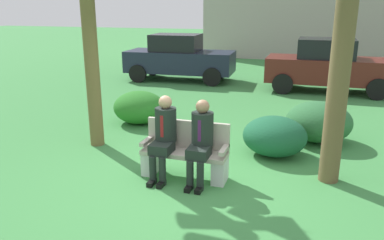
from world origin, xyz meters
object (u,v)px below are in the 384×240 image
seated_man_left (164,133)px  parked_car_far (329,66)px  park_bench (185,153)px  parked_car_near (179,58)px  shrub_near_bench (139,107)px  seated_man_right (201,138)px  shrub_far_lawn (319,122)px  shrub_mid_lawn (275,136)px

seated_man_left → parked_car_far: size_ratio=0.34×
park_bench → parked_car_near: size_ratio=0.34×
shrub_near_bench → parked_car_far: bearing=49.4°
seated_man_right → shrub_far_lawn: bearing=55.4°
seated_man_left → parked_car_far: (2.61, 7.57, 0.10)m
parked_car_near → seated_man_left: bearing=-72.3°
shrub_far_lawn → parked_car_far: 5.07m
parked_car_far → shrub_mid_lawn: bearing=-99.6°
shrub_far_lawn → parked_car_near: (-4.91, 5.48, 0.43)m
seated_man_right → parked_car_far: size_ratio=0.33×
shrub_mid_lawn → parked_car_far: parked_car_far is taller
park_bench → shrub_mid_lawn: bearing=47.3°
park_bench → shrub_mid_lawn: park_bench is taller
seated_man_left → shrub_mid_lawn: 2.21m
park_bench → parked_car_near: (-2.88, 7.89, 0.44)m
seated_man_right → parked_car_far: 7.83m
seated_man_left → parked_car_near: bearing=107.7°
park_bench → seated_man_right: bearing=-22.3°
shrub_mid_lawn → parked_car_far: bearing=80.4°
shrub_mid_lawn → shrub_far_lawn: 1.29m
shrub_near_bench → shrub_far_lawn: bearing=-1.0°
shrub_near_bench → parked_car_far: size_ratio=0.31×
seated_man_left → shrub_mid_lawn: (1.58, 1.49, -0.37)m
park_bench → shrub_near_bench: park_bench is taller
park_bench → shrub_mid_lawn: size_ratio=1.17×
seated_man_right → shrub_far_lawn: (1.75, 2.53, -0.32)m
shrub_mid_lawn → park_bench: bearing=-132.7°
park_bench → seated_man_right: 0.46m
shrub_near_bench → shrub_far_lawn: shrub_far_lawn is taller
seated_man_right → shrub_mid_lawn: bearing=56.7°
shrub_mid_lawn → parked_car_near: 7.74m
shrub_far_lawn → parked_car_far: parked_car_far is taller
shrub_mid_lawn → parked_car_far: (1.03, 6.08, 0.47)m
park_bench → shrub_far_lawn: (2.04, 2.41, 0.01)m
park_bench → seated_man_right: seated_man_right is taller
seated_man_right → seated_man_left: bearing=179.8°
seated_man_left → shrub_near_bench: 3.10m
shrub_far_lawn → shrub_mid_lawn: bearing=-126.5°
seated_man_right → shrub_near_bench: size_ratio=1.07×
parked_car_near → shrub_near_bench: bearing=-80.5°
shrub_mid_lawn → shrub_far_lawn: shrub_far_lawn is taller
seated_man_right → parked_car_near: size_ratio=0.33×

